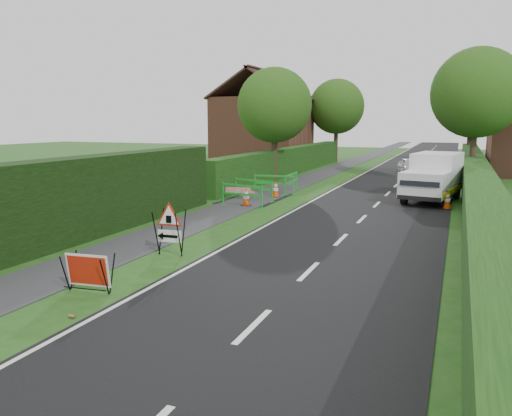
% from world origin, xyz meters
% --- Properties ---
extents(ground, '(120.00, 120.00, 0.00)m').
position_xyz_m(ground, '(0.00, 0.00, 0.00)').
color(ground, '#1E4D16').
rests_on(ground, ground).
extents(road_surface, '(6.00, 90.00, 0.02)m').
position_xyz_m(road_surface, '(2.50, 35.00, 0.00)').
color(road_surface, black).
rests_on(road_surface, ground).
extents(footpath, '(2.00, 90.00, 0.02)m').
position_xyz_m(footpath, '(-3.00, 35.00, 0.01)').
color(footpath, '#2D2D30').
rests_on(footpath, ground).
extents(hedge_west_near, '(1.10, 18.00, 2.50)m').
position_xyz_m(hedge_west_near, '(-5.00, 0.00, 0.00)').
color(hedge_west_near, black).
rests_on(hedge_west_near, ground).
extents(hedge_west_far, '(1.00, 24.00, 1.80)m').
position_xyz_m(hedge_west_far, '(-5.00, 22.00, 0.00)').
color(hedge_west_far, '#14380F').
rests_on(hedge_west_far, ground).
extents(hedge_east, '(1.20, 50.00, 1.50)m').
position_xyz_m(hedge_east, '(6.50, 16.00, 0.00)').
color(hedge_east, '#14380F').
rests_on(hedge_east, ground).
extents(house_west, '(7.50, 7.40, 7.88)m').
position_xyz_m(house_west, '(-10.00, 30.00, 2.90)').
color(house_west, brown).
rests_on(house_west, ground).
extents(tree_nw, '(4.40, 4.40, 6.70)m').
position_xyz_m(tree_nw, '(-4.60, 18.00, 4.48)').
color(tree_nw, '#2D2116').
rests_on(tree_nw, ground).
extents(tree_ne, '(5.20, 5.20, 7.79)m').
position_xyz_m(tree_ne, '(6.40, 22.00, 5.17)').
color(tree_ne, '#2D2116').
rests_on(tree_ne, ground).
extents(tree_fw, '(4.80, 4.80, 7.24)m').
position_xyz_m(tree_fw, '(-4.60, 34.00, 4.83)').
color(tree_fw, '#2D2116').
rests_on(tree_fw, ground).
extents(tree_fe, '(4.20, 4.20, 6.33)m').
position_xyz_m(tree_fe, '(6.40, 38.00, 4.22)').
color(tree_fe, '#2D2116').
rests_on(tree_fe, ground).
extents(red_rect_sign, '(1.03, 0.70, 0.83)m').
position_xyz_m(red_rect_sign, '(-1.38, -2.17, 0.48)').
color(red_rect_sign, black).
rests_on(red_rect_sign, ground).
extents(triangle_sign, '(0.91, 0.91, 1.23)m').
position_xyz_m(triangle_sign, '(-1.39, 0.98, 0.85)').
color(triangle_sign, black).
rests_on(triangle_sign, ground).
extents(works_van, '(2.57, 4.91, 2.13)m').
position_xyz_m(works_van, '(4.65, 13.61, 1.13)').
color(works_van, silver).
rests_on(works_van, ground).
extents(traffic_cone_0, '(0.38, 0.38, 0.79)m').
position_xyz_m(traffic_cone_0, '(5.34, 11.53, 0.39)').
color(traffic_cone_0, black).
rests_on(traffic_cone_0, ground).
extents(traffic_cone_1, '(0.38, 0.38, 0.79)m').
position_xyz_m(traffic_cone_1, '(5.04, 13.92, 0.39)').
color(traffic_cone_1, black).
rests_on(traffic_cone_1, ground).
extents(traffic_cone_2, '(0.38, 0.38, 0.79)m').
position_xyz_m(traffic_cone_2, '(5.33, 15.67, 0.39)').
color(traffic_cone_2, black).
rests_on(traffic_cone_2, ground).
extents(traffic_cone_3, '(0.38, 0.38, 0.79)m').
position_xyz_m(traffic_cone_3, '(-2.62, 9.12, 0.39)').
color(traffic_cone_3, black).
rests_on(traffic_cone_3, ground).
extents(traffic_cone_4, '(0.38, 0.38, 0.79)m').
position_xyz_m(traffic_cone_4, '(-2.32, 11.96, 0.39)').
color(traffic_cone_4, black).
rests_on(traffic_cone_4, ground).
extents(ped_barrier_0, '(2.09, 0.77, 1.00)m').
position_xyz_m(ped_barrier_0, '(-2.65, 8.74, 0.63)').
color(ped_barrier_0, '#1B9629').
rests_on(ped_barrier_0, ground).
extents(ped_barrier_1, '(2.09, 0.78, 1.00)m').
position_xyz_m(ped_barrier_1, '(-2.90, 10.62, 0.63)').
color(ped_barrier_1, '#1B9629').
rests_on(ped_barrier_1, ground).
extents(ped_barrier_2, '(2.09, 0.56, 1.00)m').
position_xyz_m(ped_barrier_2, '(-2.67, 12.75, 0.63)').
color(ped_barrier_2, '#1B9629').
rests_on(ped_barrier_2, ground).
extents(ped_barrier_3, '(0.41, 2.07, 1.00)m').
position_xyz_m(ped_barrier_3, '(-2.11, 13.70, 0.63)').
color(ped_barrier_3, '#1B9629').
rests_on(ped_barrier_3, ground).
extents(redwhite_plank, '(1.49, 0.23, 0.25)m').
position_xyz_m(redwhite_plank, '(-3.50, 10.59, 0.00)').
color(redwhite_plank, red).
rests_on(redwhite_plank, ground).
extents(litter_can, '(0.12, 0.07, 0.07)m').
position_xyz_m(litter_can, '(-0.74, -3.38, 0.00)').
color(litter_can, '#BF7F4C').
rests_on(litter_can, ground).
extents(hatchback_car, '(2.24, 3.62, 1.15)m').
position_xyz_m(hatchback_car, '(2.71, 24.72, 0.58)').
color(hatchback_car, white).
rests_on(hatchback_car, ground).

